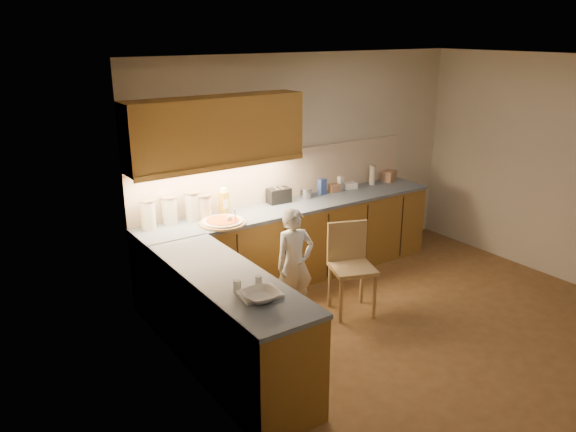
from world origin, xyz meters
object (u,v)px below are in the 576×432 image
at_px(child, 295,264).
at_px(wooden_chair, 350,261).
at_px(toaster, 279,195).
at_px(pizza_on_board, 223,222).
at_px(oil_jug, 224,202).

relative_size(child, wooden_chair, 1.23).
bearing_deg(toaster, wooden_chair, -78.89).
relative_size(pizza_on_board, toaster, 1.74).
xyz_separation_m(pizza_on_board, wooden_chair, (1.03, -0.85, -0.39)).
bearing_deg(toaster, oil_jug, -172.74).
xyz_separation_m(child, toaster, (0.44, 0.95, 0.42)).
bearing_deg(wooden_chair, oil_jug, 147.95).
bearing_deg(child, toaster, 71.36).
height_order(wooden_chair, oil_jug, oil_jug).
relative_size(pizza_on_board, child, 0.42).
distance_m(pizza_on_board, wooden_chair, 1.39).
relative_size(pizza_on_board, wooden_chair, 0.51).
height_order(child, toaster, child).
xyz_separation_m(wooden_chair, toaster, (-0.13, 1.15, 0.46)).
distance_m(pizza_on_board, toaster, 0.95).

